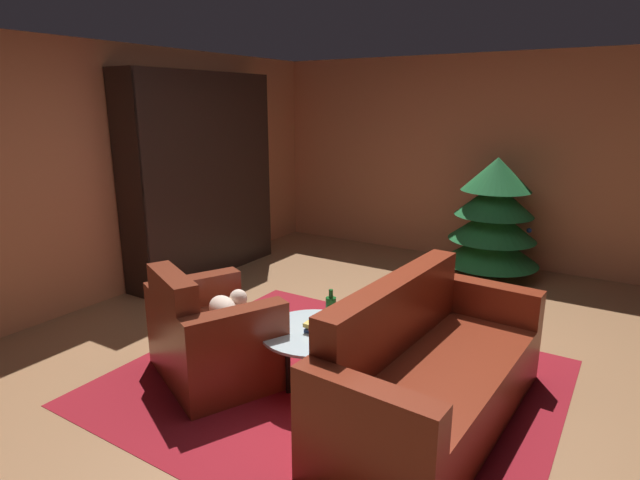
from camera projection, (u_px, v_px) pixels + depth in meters
name	position (u px, v px, depth m)	size (l,w,h in m)	color
ground_plane	(336.00, 363.00, 4.01)	(7.89, 7.89, 0.00)	#9C6D47
wall_back	(473.00, 160.00, 6.40)	(5.43, 0.06, 2.52)	#CE7D51
wall_left	(101.00, 175.00, 5.07)	(0.06, 6.70, 2.52)	#CE7D51
area_rug	(333.00, 382.00, 3.74)	(2.98, 2.60, 0.01)	maroon
bookshelf_unit	(210.00, 176.00, 5.96)	(0.40, 1.99, 2.28)	black
armchair_red	(211.00, 337.00, 3.75)	(1.16, 1.06, 0.84)	maroon
couch_red	(429.00, 375.00, 3.23)	(0.91, 1.93, 0.89)	maroon
coffee_table	(315.00, 335.00, 3.60)	(0.77, 0.77, 0.42)	black
book_stack_on_table	(321.00, 327.00, 3.55)	(0.22, 0.15, 0.07)	#314982
bottle_on_table	(331.00, 308.00, 3.74)	(0.08, 0.08, 0.24)	#16541F
decorated_tree	(493.00, 218.00, 5.84)	(1.07, 1.07, 1.37)	brown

